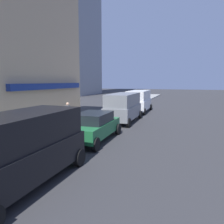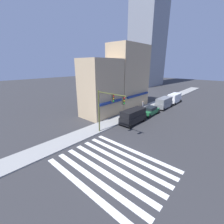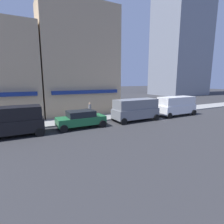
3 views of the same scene
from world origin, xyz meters
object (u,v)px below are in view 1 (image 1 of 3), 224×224
object	(u,v)px
van_black	(20,147)
van_grey	(123,106)
sedan_green	(93,126)
pedestrian_grey_coat	(68,115)
van_white	(139,100)

from	to	relation	value
van_black	van_grey	distance (m)	11.88
van_black	sedan_green	xyz separation A→B (m)	(5.77, 0.00, -0.44)
van_grey	pedestrian_grey_coat	world-z (taller)	van_grey
van_black	pedestrian_grey_coat	distance (m)	8.15
pedestrian_grey_coat	sedan_green	bearing A→B (deg)	-29.85
van_grey	pedestrian_grey_coat	size ratio (longest dim) A/B	2.84
sedan_green	pedestrian_grey_coat	xyz separation A→B (m)	(1.91, 2.75, 0.23)
van_white	pedestrian_grey_coat	bearing A→B (deg)	164.06
sedan_green	van_black	bearing A→B (deg)	179.23
van_grey	pedestrian_grey_coat	bearing A→B (deg)	146.26
van_black	pedestrian_grey_coat	xyz separation A→B (m)	(7.67, 2.75, -0.21)
pedestrian_grey_coat	van_white	bearing A→B (deg)	80.02
van_grey	van_black	bearing A→B (deg)	179.41
van_black	pedestrian_grey_coat	world-z (taller)	van_black
van_grey	van_white	distance (m)	6.12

